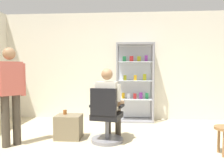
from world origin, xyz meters
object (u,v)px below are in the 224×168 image
at_px(storage_crate, 69,127).
at_px(standing_customer, 10,90).
at_px(office_chair, 106,120).
at_px(tea_glass, 65,112).
at_px(seated_shopkeeper, 109,101).
at_px(display_cabinet_main, 135,82).

height_order(storage_crate, standing_customer, standing_customer).
distance_m(office_chair, standing_customer, 1.67).
relative_size(office_chair, tea_glass, 11.24).
xyz_separation_m(office_chair, seated_shopkeeper, (0.03, 0.16, 0.32)).
height_order(seated_shopkeeper, storage_crate, seated_shopkeeper).
bearing_deg(office_chair, display_cabinet_main, 72.51).
height_order(seated_shopkeeper, standing_customer, standing_customer).
relative_size(display_cabinet_main, seated_shopkeeper, 1.47).
xyz_separation_m(seated_shopkeeper, standing_customer, (-1.59, -0.43, 0.22)).
xyz_separation_m(display_cabinet_main, storage_crate, (-1.25, -1.53, -0.75)).
height_order(seated_shopkeeper, tea_glass, seated_shopkeeper).
distance_m(seated_shopkeeper, storage_crate, 0.89).
bearing_deg(office_chair, standing_customer, -170.03).
height_order(display_cabinet_main, storage_crate, display_cabinet_main).
height_order(display_cabinet_main, seated_shopkeeper, display_cabinet_main).
relative_size(storage_crate, tea_glass, 5.43).
bearing_deg(tea_glass, display_cabinet_main, 47.85).
height_order(office_chair, seated_shopkeeper, seated_shopkeeper).
distance_m(seated_shopkeeper, tea_glass, 0.86).
distance_m(display_cabinet_main, standing_customer, 2.90).
bearing_deg(tea_glass, seated_shopkeeper, -5.63).
relative_size(display_cabinet_main, tea_glass, 22.25).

